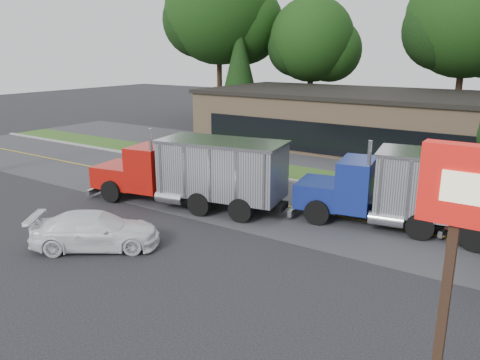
% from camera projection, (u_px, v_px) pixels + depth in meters
% --- Properties ---
extents(ground, '(140.00, 140.00, 0.00)m').
position_uv_depth(ground, '(141.00, 271.00, 16.18)').
color(ground, '#35353B').
rests_on(ground, ground).
extents(road, '(60.00, 8.00, 0.02)m').
position_uv_depth(road, '(271.00, 203.00, 23.39)').
color(road, '#505055').
rests_on(road, ground).
extents(center_line, '(60.00, 0.12, 0.01)m').
position_uv_depth(center_line, '(271.00, 203.00, 23.39)').
color(center_line, gold).
rests_on(center_line, ground).
extents(curb, '(60.00, 0.30, 0.12)m').
position_uv_depth(curb, '(308.00, 184.00, 26.75)').
color(curb, '#9E9E99').
rests_on(curb, ground).
extents(grass_verge, '(60.00, 3.40, 0.03)m').
position_uv_depth(grass_verge, '(321.00, 177.00, 28.19)').
color(grass_verge, '#325D1F').
rests_on(grass_verge, ground).
extents(far_parking, '(60.00, 7.00, 0.02)m').
position_uv_depth(far_parking, '(352.00, 162.00, 32.20)').
color(far_parking, '#505055').
rests_on(far_parking, ground).
extents(strip_mall, '(32.00, 12.00, 4.00)m').
position_uv_depth(strip_mall, '(407.00, 124.00, 35.40)').
color(strip_mall, tan).
rests_on(strip_mall, ground).
extents(tree_far_a, '(12.13, 11.42, 17.30)m').
position_uv_depth(tree_far_a, '(221.00, 15.00, 49.62)').
color(tree_far_a, '#382619').
rests_on(tree_far_a, ground).
extents(tree_far_b, '(8.87, 8.35, 12.65)m').
position_uv_depth(tree_far_b, '(313.00, 44.00, 46.64)').
color(tree_far_b, '#382619').
rests_on(tree_far_b, ground).
extents(tree_far_c, '(10.47, 9.86, 14.94)m').
position_uv_depth(tree_far_c, '(469.00, 24.00, 38.75)').
color(tree_far_c, '#382619').
rests_on(tree_far_c, ground).
extents(evergreen_left, '(4.51, 4.51, 10.24)m').
position_uv_depth(evergreen_left, '(240.00, 69.00, 47.29)').
color(evergreen_left, '#382619').
rests_on(evergreen_left, ground).
extents(dump_truck_red, '(10.23, 4.17, 3.36)m').
position_uv_depth(dump_truck_red, '(196.00, 171.00, 22.43)').
color(dump_truck_red, black).
rests_on(dump_truck_red, ground).
extents(dump_truck_blue, '(8.66, 3.93, 3.36)m').
position_uv_depth(dump_truck_blue, '(409.00, 188.00, 19.64)').
color(dump_truck_blue, black).
rests_on(dump_truck_blue, ground).
extents(rally_car, '(5.03, 4.45, 1.40)m').
position_uv_depth(rally_car, '(96.00, 230.00, 17.94)').
color(rally_car, white).
rests_on(rally_car, ground).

